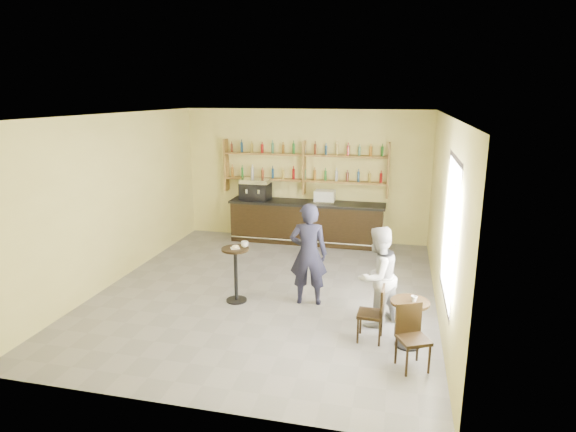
% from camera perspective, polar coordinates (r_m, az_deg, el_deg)
% --- Properties ---
extents(floor, '(7.00, 7.00, 0.00)m').
position_cam_1_polar(floor, '(9.02, -2.42, -8.87)').
color(floor, slate).
rests_on(floor, ground).
extents(ceiling, '(7.00, 7.00, 0.00)m').
position_cam_1_polar(ceiling, '(8.31, -2.66, 11.87)').
color(ceiling, white).
rests_on(ceiling, wall_back).
extents(wall_back, '(7.00, 0.00, 7.00)m').
position_cam_1_polar(wall_back, '(11.87, 2.04, 4.83)').
color(wall_back, '#E6DC82').
rests_on(wall_back, floor).
extents(wall_front, '(7.00, 0.00, 7.00)m').
position_cam_1_polar(wall_front, '(5.39, -12.71, -7.27)').
color(wall_front, '#E6DC82').
rests_on(wall_front, floor).
extents(wall_left, '(0.00, 7.00, 7.00)m').
position_cam_1_polar(wall_left, '(9.76, -19.77, 1.92)').
color(wall_left, '#E6DC82').
rests_on(wall_left, floor).
extents(wall_right, '(0.00, 7.00, 7.00)m').
position_cam_1_polar(wall_right, '(8.25, 17.95, -0.07)').
color(wall_right, '#E6DC82').
rests_on(wall_right, floor).
extents(window_pane, '(0.00, 2.00, 2.00)m').
position_cam_1_polar(window_pane, '(7.07, 18.68, -1.63)').
color(window_pane, white).
rests_on(window_pane, wall_right).
extents(window_frame, '(0.04, 1.70, 2.10)m').
position_cam_1_polar(window_frame, '(7.07, 18.63, -1.63)').
color(window_frame, black).
rests_on(window_frame, wall_right).
extents(shelf_unit, '(4.00, 0.26, 1.40)m').
position_cam_1_polar(shelf_unit, '(11.71, 1.93, 5.74)').
color(shelf_unit, brown).
rests_on(shelf_unit, wall_back).
extents(liquor_bottles, '(3.68, 0.10, 1.00)m').
position_cam_1_polar(liquor_bottles, '(11.68, 1.93, 6.56)').
color(liquor_bottles, '#8C5919').
rests_on(liquor_bottles, shelf_unit).
extents(bar_counter, '(3.76, 0.73, 1.02)m').
position_cam_1_polar(bar_counter, '(11.74, 2.21, -0.73)').
color(bar_counter, black).
rests_on(bar_counter, floor).
extents(espresso_machine, '(0.76, 0.53, 0.51)m').
position_cam_1_polar(espresso_machine, '(11.87, -3.88, 3.19)').
color(espresso_machine, black).
rests_on(espresso_machine, bar_counter).
extents(pastry_case, '(0.54, 0.46, 0.30)m').
position_cam_1_polar(pastry_case, '(11.51, 4.39, 2.30)').
color(pastry_case, silver).
rests_on(pastry_case, bar_counter).
extents(pedestal_table, '(0.61, 0.61, 0.98)m').
position_cam_1_polar(pedestal_table, '(8.48, -6.20, -6.95)').
color(pedestal_table, black).
rests_on(pedestal_table, floor).
extents(napkin, '(0.20, 0.20, 0.00)m').
position_cam_1_polar(napkin, '(8.32, -6.29, -3.80)').
color(napkin, white).
rests_on(napkin, pedestal_table).
extents(donut, '(0.15, 0.15, 0.04)m').
position_cam_1_polar(donut, '(8.30, -6.25, -3.67)').
color(donut, gold).
rests_on(donut, napkin).
extents(cup_pedestal, '(0.16, 0.16, 0.10)m').
position_cam_1_polar(cup_pedestal, '(8.35, -5.16, -3.35)').
color(cup_pedestal, white).
rests_on(cup_pedestal, pedestal_table).
extents(man_main, '(0.69, 0.49, 1.78)m').
position_cam_1_polar(man_main, '(8.24, 2.44, -4.53)').
color(man_main, black).
rests_on(man_main, floor).
extents(cafe_table, '(0.64, 0.64, 0.70)m').
position_cam_1_polar(cafe_table, '(7.28, 14.11, -12.26)').
color(cafe_table, black).
rests_on(cafe_table, floor).
extents(cup_cafe, '(0.11, 0.11, 0.08)m').
position_cam_1_polar(cup_cafe, '(7.12, 14.71, -9.46)').
color(cup_cafe, white).
rests_on(cup_cafe, cafe_table).
extents(chair_west, '(0.38, 0.38, 0.85)m').
position_cam_1_polar(chair_west, '(7.29, 9.74, -11.30)').
color(chair_west, black).
rests_on(chair_west, floor).
extents(chair_south, '(0.50, 0.50, 0.87)m').
position_cam_1_polar(chair_south, '(6.71, 14.64, -13.89)').
color(chair_south, black).
rests_on(chair_south, floor).
extents(patron_second, '(0.95, 0.98, 1.60)m').
position_cam_1_polar(patron_second, '(7.64, 10.53, -7.06)').
color(patron_second, '#999A9F').
rests_on(patron_second, floor).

